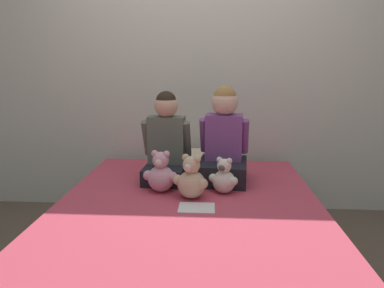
% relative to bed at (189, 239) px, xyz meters
% --- Properties ---
extents(ground_plane, '(14.00, 14.00, 0.00)m').
position_rel_bed_xyz_m(ground_plane, '(0.00, 0.00, -0.24)').
color(ground_plane, brown).
extents(wall_behind_bed, '(8.00, 0.06, 2.50)m').
position_rel_bed_xyz_m(wall_behind_bed, '(0.00, 1.10, 1.01)').
color(wall_behind_bed, silver).
rests_on(wall_behind_bed, ground_plane).
extents(bed, '(1.61, 1.94, 0.48)m').
position_rel_bed_xyz_m(bed, '(0.00, 0.00, 0.00)').
color(bed, '#473828').
rests_on(bed, ground_plane).
extents(child_on_left, '(0.36, 0.39, 0.63)m').
position_rel_bed_xyz_m(child_on_left, '(-0.19, 0.45, 0.51)').
color(child_on_left, black).
rests_on(child_on_left, bed).
extents(child_on_right, '(0.37, 0.40, 0.67)m').
position_rel_bed_xyz_m(child_on_right, '(0.22, 0.45, 0.52)').
color(child_on_right, black).
rests_on(child_on_right, bed).
extents(teddy_bear_held_by_left_child, '(0.23, 0.17, 0.28)m').
position_rel_bed_xyz_m(teddy_bear_held_by_left_child, '(-0.19, 0.19, 0.36)').
color(teddy_bear_held_by_left_child, '#DBA3B2').
rests_on(teddy_bear_held_by_left_child, bed).
extents(teddy_bear_held_by_right_child, '(0.19, 0.15, 0.24)m').
position_rel_bed_xyz_m(teddy_bear_held_by_right_child, '(0.22, 0.19, 0.34)').
color(teddy_bear_held_by_right_child, silver).
rests_on(teddy_bear_held_by_right_child, bed).
extents(teddy_bear_between_children, '(0.22, 0.17, 0.28)m').
position_rel_bed_xyz_m(teddy_bear_between_children, '(0.01, 0.09, 0.36)').
color(teddy_bear_between_children, '#D1B78E').
rests_on(teddy_bear_between_children, bed).
extents(pillow_at_headboard, '(0.52, 0.32, 0.11)m').
position_rel_bed_xyz_m(pillow_at_headboard, '(0.00, 0.78, 0.30)').
color(pillow_at_headboard, beige).
rests_on(pillow_at_headboard, bed).
extents(sign_card, '(0.21, 0.15, 0.00)m').
position_rel_bed_xyz_m(sign_card, '(0.05, -0.07, 0.24)').
color(sign_card, white).
rests_on(sign_card, bed).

